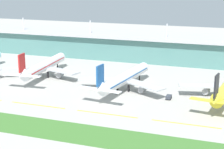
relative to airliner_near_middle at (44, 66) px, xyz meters
name	(u,v)px	position (x,y,z in m)	size (l,w,h in m)	color
ground_plane	(121,108)	(60.08, -36.19, -6.45)	(600.00, 600.00, 0.00)	#A8A59E
terminal_building	(168,48)	(60.08, 66.72, 2.76)	(288.00, 34.00, 27.00)	slate
airliner_near_middle	(44,66)	(0.00, 0.00, 0.00)	(48.61, 61.33, 18.90)	white
airliner_center	(124,78)	(53.08, -9.74, 0.00)	(48.45, 61.68, 18.90)	white
taxiway_stripe_mid_west	(38,105)	(23.08, -46.06, -6.43)	(28.00, 0.70, 0.04)	yellow
taxiway_stripe_centre	(107,114)	(57.08, -46.06, -6.43)	(28.00, 0.70, 0.04)	yellow
taxiway_stripe_mid_east	(186,124)	(91.08, -46.06, -6.43)	(28.00, 0.70, 0.04)	yellow
grass_verge	(93,135)	(60.08, -69.12, -6.40)	(300.00, 18.00, 0.10)	#3D702D
pushback_tug	(169,97)	(78.09, -16.68, -5.35)	(2.52, 4.41, 1.85)	#333842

